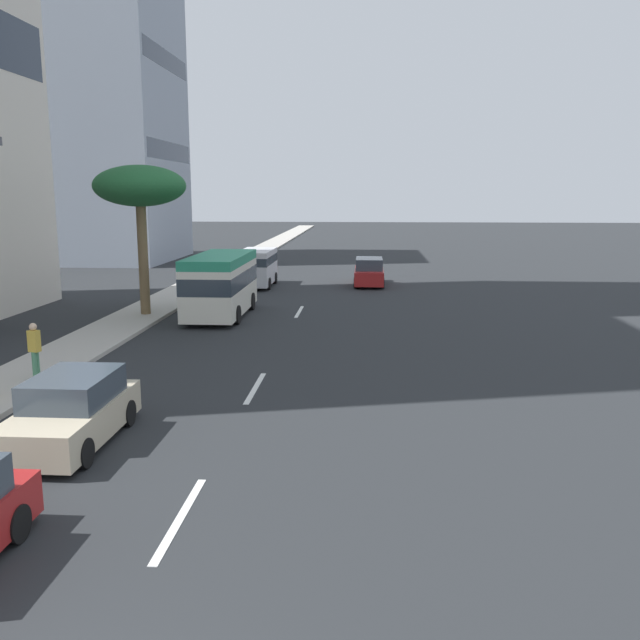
% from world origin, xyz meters
% --- Properties ---
extents(ground_plane, '(198.00, 198.00, 0.00)m').
position_xyz_m(ground_plane, '(31.50, 0.00, 0.00)').
color(ground_plane, '#26282B').
extents(sidewalk_right, '(162.00, 2.59, 0.15)m').
position_xyz_m(sidewalk_right, '(31.50, 7.25, 0.07)').
color(sidewalk_right, '#B2ADA3').
rests_on(sidewalk_right, ground_plane).
extents(lane_stripe_near, '(3.20, 0.16, 0.01)m').
position_xyz_m(lane_stripe_near, '(5.86, 0.00, 0.01)').
color(lane_stripe_near, silver).
rests_on(lane_stripe_near, ground_plane).
extents(lane_stripe_mid, '(3.20, 0.16, 0.01)m').
position_xyz_m(lane_stripe_mid, '(13.97, 0.00, 0.01)').
color(lane_stripe_mid, silver).
rests_on(lane_stripe_mid, ground_plane).
extents(lane_stripe_far, '(3.20, 0.16, 0.01)m').
position_xyz_m(lane_stripe_far, '(26.98, 0.00, 0.01)').
color(lane_stripe_far, silver).
rests_on(lane_stripe_far, ground_plane).
extents(car_lead, '(4.23, 1.87, 1.58)m').
position_xyz_m(car_lead, '(9.28, 3.43, 0.75)').
color(car_lead, beige).
rests_on(car_lead, ground_plane).
extents(car_second, '(4.69, 1.84, 1.69)m').
position_xyz_m(car_second, '(36.91, -3.38, 0.80)').
color(car_second, '#A51E1E').
rests_on(car_second, ground_plane).
extents(minibus_third, '(6.57, 2.43, 2.87)m').
position_xyz_m(minibus_third, '(25.55, 3.49, 1.58)').
color(minibus_third, silver).
rests_on(minibus_third, ground_plane).
extents(van_fourth, '(4.68, 2.05, 2.24)m').
position_xyz_m(van_fourth, '(35.82, 3.48, 1.29)').
color(van_fourth, silver).
rests_on(van_fourth, ground_plane).
extents(pedestrian_mid_block, '(0.30, 0.37, 1.69)m').
position_xyz_m(pedestrian_mid_block, '(14.06, 6.67, 1.08)').
color(pedestrian_mid_block, '#4C8C66').
rests_on(pedestrian_mid_block, sidewalk_right).
extents(palm_tree, '(4.11, 4.11, 6.74)m').
position_xyz_m(palm_tree, '(25.17, 6.97, 5.86)').
color(palm_tree, brown).
rests_on(palm_tree, sidewalk_right).
extents(office_tower_far, '(13.01, 10.76, 30.23)m').
position_xyz_m(office_tower_far, '(51.83, 18.64, 15.12)').
color(office_tower_far, '#99A3B2').
rests_on(office_tower_far, ground_plane).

